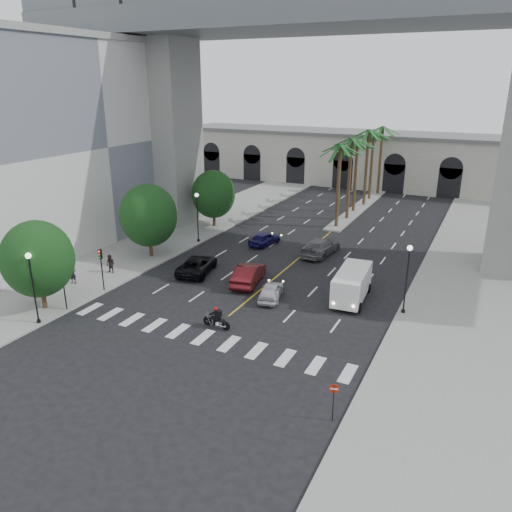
{
  "coord_description": "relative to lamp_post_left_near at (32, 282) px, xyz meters",
  "views": [
    {
      "loc": [
        16.28,
        -26.66,
        16.29
      ],
      "look_at": [
        0.3,
        6.0,
        3.47
      ],
      "focal_mm": 35.0,
      "sensor_mm": 36.0,
      "label": 1
    }
  ],
  "objects": [
    {
      "name": "ground",
      "position": [
        11.4,
        5.0,
        -3.22
      ],
      "size": [
        140.0,
        140.0,
        0.0
      ],
      "primitive_type": "plane",
      "color": "black",
      "rests_on": "ground"
    },
    {
      "name": "sidewalk_left",
      "position": [
        -3.6,
        20.0,
        -3.15
      ],
      "size": [
        8.0,
        100.0,
        0.15
      ],
      "primitive_type": "cube",
      "color": "gray",
      "rests_on": "ground"
    },
    {
      "name": "sidewalk_right",
      "position": [
        26.4,
        20.0,
        -3.15
      ],
      "size": [
        8.0,
        100.0,
        0.15
      ],
      "primitive_type": "cube",
      "color": "gray",
      "rests_on": "ground"
    },
    {
      "name": "median",
      "position": [
        11.4,
        43.0,
        -3.12
      ],
      "size": [
        2.0,
        24.0,
        0.2
      ],
      "primitive_type": "cube",
      "color": "gray",
      "rests_on": "ground"
    },
    {
      "name": "building_left",
      "position": [
        -15.6,
        17.0,
        7.09
      ],
      "size": [
        16.5,
        32.5,
        20.6
      ],
      "color": "silver",
      "rests_on": "ground"
    },
    {
      "name": "pier_building",
      "position": [
        11.4,
        60.0,
        1.04
      ],
      "size": [
        71.0,
        10.5,
        8.5
      ],
      "color": "beige",
      "rests_on": "ground"
    },
    {
      "name": "bridge",
      "position": [
        14.82,
        27.0,
        15.29
      ],
      "size": [
        75.0,
        13.0,
        26.0
      ],
      "color": "gray",
      "rests_on": "ground"
    },
    {
      "name": "palm_a",
      "position": [
        11.4,
        33.0,
        5.88
      ],
      "size": [
        3.2,
        3.2,
        10.3
      ],
      "color": "#47331E",
      "rests_on": "ground"
    },
    {
      "name": "palm_b",
      "position": [
        11.5,
        37.0,
        6.15
      ],
      "size": [
        3.2,
        3.2,
        10.6
      ],
      "color": "#47331E",
      "rests_on": "ground"
    },
    {
      "name": "palm_c",
      "position": [
        11.2,
        41.0,
        5.69
      ],
      "size": [
        3.2,
        3.2,
        10.1
      ],
      "color": "#47331E",
      "rests_on": "ground"
    },
    {
      "name": "palm_d",
      "position": [
        11.55,
        45.0,
        6.43
      ],
      "size": [
        3.2,
        3.2,
        10.9
      ],
      "color": "#47331E",
      "rests_on": "ground"
    },
    {
      "name": "palm_e",
      "position": [
        11.3,
        49.0,
        5.97
      ],
      "size": [
        3.2,
        3.2,
        10.4
      ],
      "color": "#47331E",
      "rests_on": "ground"
    },
    {
      "name": "palm_f",
      "position": [
        11.6,
        53.0,
        6.24
      ],
      "size": [
        3.2,
        3.2,
        10.7
      ],
      "color": "#47331E",
      "rests_on": "ground"
    },
    {
      "name": "street_tree_near",
      "position": [
        -1.6,
        2.0,
        0.8
      ],
      "size": [
        5.2,
        5.2,
        6.89
      ],
      "color": "#382616",
      "rests_on": "ground"
    },
    {
      "name": "street_tree_mid",
      "position": [
        -1.6,
        15.0,
        0.99
      ],
      "size": [
        5.44,
        5.44,
        7.21
      ],
      "color": "#382616",
      "rests_on": "ground"
    },
    {
      "name": "street_tree_far",
      "position": [
        -1.6,
        27.0,
        0.68
      ],
      "size": [
        5.04,
        5.04,
        6.68
      ],
      "color": "#382616",
      "rests_on": "ground"
    },
    {
      "name": "lamp_post_left_near",
      "position": [
        0.0,
        0.0,
        0.0
      ],
      "size": [
        0.4,
        0.4,
        5.35
      ],
      "color": "black",
      "rests_on": "ground"
    },
    {
      "name": "lamp_post_left_far",
      "position": [
        0.0,
        21.0,
        0.0
      ],
      "size": [
        0.4,
        0.4,
        5.35
      ],
      "color": "black",
      "rests_on": "ground"
    },
    {
      "name": "lamp_post_right",
      "position": [
        22.8,
        13.0,
        0.0
      ],
      "size": [
        0.4,
        0.4,
        5.35
      ],
      "color": "black",
      "rests_on": "ground"
    },
    {
      "name": "traffic_signal_near",
      "position": [
        0.1,
        2.5,
        -0.71
      ],
      "size": [
        0.25,
        0.18,
        3.65
      ],
      "color": "black",
      "rests_on": "ground"
    },
    {
      "name": "traffic_signal_far",
      "position": [
        0.1,
        6.5,
        -0.71
      ],
      "size": [
        0.25,
        0.18,
        3.65
      ],
      "color": "black",
      "rests_on": "ground"
    },
    {
      "name": "motorcycle_rider",
      "position": [
        11.59,
        5.11,
        -2.5
      ],
      "size": [
        2.2,
        0.59,
        1.59
      ],
      "rotation": [
        0.0,
        0.0,
        -0.07
      ],
      "color": "black",
      "rests_on": "ground"
    },
    {
      "name": "car_a",
      "position": [
        12.9,
        11.21,
        -2.56
      ],
      "size": [
        2.44,
        4.17,
        1.33
      ],
      "primitive_type": "imported",
      "rotation": [
        0.0,
        0.0,
        3.38
      ],
      "color": "silver",
      "rests_on": "ground"
    },
    {
      "name": "car_b",
      "position": [
        9.9,
        13.27,
        -2.37
      ],
      "size": [
        2.73,
        5.41,
        1.7
      ],
      "primitive_type": "imported",
      "rotation": [
        0.0,
        0.0,
        3.33
      ],
      "color": "#521014",
      "rests_on": "ground"
    },
    {
      "name": "car_c",
      "position": [
        4.64,
        13.47,
        -2.47
      ],
      "size": [
        3.58,
        5.78,
        1.49
      ],
      "primitive_type": "imported",
      "rotation": [
        0.0,
        0.0,
        3.36
      ],
      "color": "black",
      "rests_on": "ground"
    },
    {
      "name": "car_d",
      "position": [
        12.9,
        22.94,
        -2.39
      ],
      "size": [
        2.89,
        5.93,
        1.66
      ],
      "primitive_type": "imported",
      "rotation": [
        0.0,
        0.0,
        3.04
      ],
      "color": "slate",
      "rests_on": "ground"
    },
    {
      "name": "car_e",
      "position": [
        6.65,
        23.35,
        -2.53
      ],
      "size": [
        2.41,
        4.29,
        1.38
      ],
      "primitive_type": "imported",
      "rotation": [
        0.0,
        0.0,
        2.94
      ],
      "color": "#16104E",
      "rests_on": "ground"
    },
    {
      "name": "cargo_van",
      "position": [
        18.64,
        13.79,
        -1.87
      ],
      "size": [
        2.62,
        5.82,
        2.42
      ],
      "rotation": [
        0.0,
        0.0,
        0.07
      ],
      "color": "white",
      "rests_on": "ground"
    },
    {
      "name": "pedestrian_a",
      "position": [
        -3.2,
        6.49,
        -2.17
      ],
      "size": [
        0.73,
        0.55,
        1.8
      ],
      "primitive_type": "imported",
      "rotation": [
        0.0,
        0.0,
        0.2
      ],
      "color": "black",
      "rests_on": "sidewalk_left"
    },
    {
      "name": "pedestrian_b",
      "position": [
        -1.99,
        9.72,
        -2.23
      ],
      "size": [
        0.85,
        0.67,
        1.69
      ],
      "primitive_type": "imported",
      "rotation": [
        0.0,
        0.0,
        0.04
      ],
      "color": "black",
      "rests_on": "sidewalk_left"
    },
    {
      "name": "do_not_enter_sign",
      "position": [
        21.9,
        -1.05,
        -1.65
      ],
      "size": [
        0.52,
        0.16,
        2.16
      ],
      "rotation": [
        0.0,
        0.0,
        0.25
      ],
      "color": "black",
      "rests_on": "ground"
    }
  ]
}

